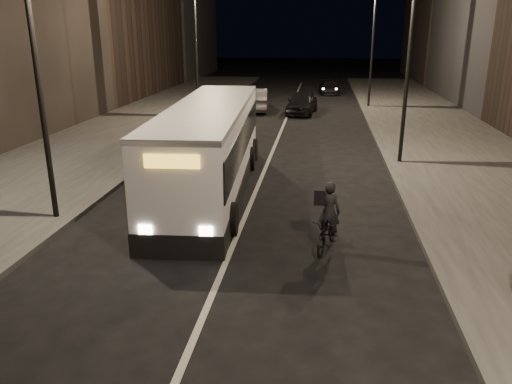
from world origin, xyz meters
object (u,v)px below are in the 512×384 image
(car_near, at_px, (302,103))
(car_mid, at_px, (255,100))
(streetlight_right_far, at_px, (370,31))
(city_bus, at_px, (210,145))
(streetlight_left_far, at_px, (200,31))
(cyclist_on_bicycle, at_px, (328,227))
(streetlight_left_near, at_px, (42,36))
(car_far, at_px, (330,87))
(streetlight_right_mid, at_px, (404,33))

(car_near, xyz_separation_m, car_mid, (-3.30, 0.79, 0.04))
(streetlight_right_far, height_order, car_near, streetlight_right_far)
(streetlight_right_far, distance_m, city_bus, 21.87)
(streetlight_left_far, distance_m, city_bus, 15.34)
(streetlight_right_far, height_order, cyclist_on_bicycle, streetlight_right_far)
(streetlight_right_far, height_order, car_mid, streetlight_right_far)
(streetlight_left_far, distance_m, car_near, 8.24)
(streetlight_left_near, relative_size, streetlight_left_far, 1.00)
(streetlight_right_far, xyz_separation_m, car_far, (-2.47, 7.95, -4.78))
(cyclist_on_bicycle, relative_size, car_mid, 0.40)
(streetlight_left_far, bearing_deg, city_bus, -75.48)
(streetlight_left_far, bearing_deg, streetlight_right_far, 29.36)
(streetlight_right_mid, xyz_separation_m, streetlight_left_far, (-10.66, 10.00, 0.00))
(car_far, bearing_deg, car_mid, -121.81)
(city_bus, bearing_deg, cyclist_on_bicycle, -51.67)
(streetlight_right_far, bearing_deg, car_mid, -162.63)
(car_far, bearing_deg, streetlight_right_mid, -89.04)
(streetlight_left_near, height_order, car_near, streetlight_left_near)
(streetlight_right_mid, relative_size, city_bus, 0.70)
(streetlight_right_far, distance_m, car_mid, 9.30)
(car_mid, relative_size, car_far, 1.20)
(city_bus, height_order, car_mid, city_bus)
(cyclist_on_bicycle, xyz_separation_m, car_near, (-1.61, 21.79, 0.11))
(streetlight_right_far, bearing_deg, city_bus, -108.75)
(streetlight_left_near, xyz_separation_m, streetlight_left_far, (0.00, 18.00, 0.00))
(streetlight_right_mid, xyz_separation_m, city_bus, (-6.93, -4.41, -3.68))
(streetlight_right_mid, height_order, cyclist_on_bicycle, streetlight_right_mid)
(car_near, distance_m, car_far, 11.33)
(streetlight_left_near, distance_m, streetlight_left_far, 18.00)
(streetlight_left_far, bearing_deg, streetlight_right_mid, -43.16)
(streetlight_left_far, height_order, cyclist_on_bicycle, streetlight_left_far)
(streetlight_left_near, bearing_deg, car_near, 73.31)
(streetlight_right_mid, xyz_separation_m, streetlight_right_far, (0.00, 16.00, 0.00))
(cyclist_on_bicycle, bearing_deg, car_mid, 117.97)
(car_mid, distance_m, car_far, 11.62)
(car_mid, height_order, car_far, car_mid)
(streetlight_right_far, xyz_separation_m, car_near, (-4.43, -3.21, -4.61))
(streetlight_left_near, xyz_separation_m, city_bus, (3.73, 3.59, -3.68))
(car_near, bearing_deg, car_mid, 172.45)
(streetlight_right_mid, height_order, streetlight_right_far, same)
(car_far, bearing_deg, cyclist_on_bicycle, -95.54)
(city_bus, bearing_deg, car_mid, 89.00)
(streetlight_right_mid, relative_size, streetlight_left_near, 1.00)
(city_bus, xyz_separation_m, car_near, (2.50, 17.21, -0.93))
(streetlight_right_mid, bearing_deg, city_bus, -147.51)
(streetlight_right_far, relative_size, car_mid, 1.69)
(car_mid, bearing_deg, streetlight_right_far, -168.81)
(streetlight_right_mid, relative_size, car_far, 2.03)
(streetlight_right_mid, height_order, car_far, streetlight_right_mid)
(streetlight_right_mid, bearing_deg, streetlight_left_near, -143.12)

